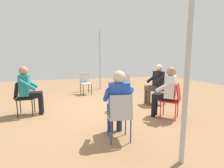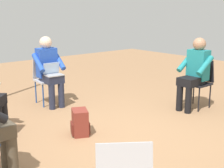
# 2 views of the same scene
# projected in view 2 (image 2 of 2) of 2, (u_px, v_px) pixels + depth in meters

# --- Properties ---
(ground_plane) EXTENTS (14.00, 14.00, 0.00)m
(ground_plane) POSITION_uv_depth(u_px,v_px,m) (120.00, 137.00, 4.26)
(ground_plane) COLOR #99704C
(chair_west) EXTENTS (0.44, 0.40, 0.85)m
(chair_west) POSITION_uv_depth(u_px,v_px,m) (200.00, 80.00, 5.48)
(chair_west) COLOR black
(chair_west) RESTS_ON ground
(chair_south) EXTENTS (0.43, 0.47, 0.85)m
(chair_south) POSITION_uv_depth(u_px,v_px,m) (46.00, 77.00, 5.74)
(chair_south) COLOR #B7B7BC
(chair_south) RESTS_ON ground
(person_with_laptop) EXTENTS (0.52, 0.55, 1.24)m
(person_with_laptop) POSITION_uv_depth(u_px,v_px,m) (49.00, 67.00, 5.56)
(person_with_laptop) COLOR #23283D
(person_with_laptop) RESTS_ON ground
(person_in_teal) EXTENTS (0.52, 0.49, 1.24)m
(person_in_teal) POSITION_uv_depth(u_px,v_px,m) (195.00, 70.00, 5.33)
(person_in_teal) COLOR black
(person_in_teal) RESTS_ON ground
(backpack_near_laptop_user) EXTENTS (0.31, 0.34, 0.36)m
(backpack_near_laptop_user) POSITION_uv_depth(u_px,v_px,m) (80.00, 124.00, 4.32)
(backpack_near_laptop_user) COLOR maroon
(backpack_near_laptop_user) RESTS_ON ground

